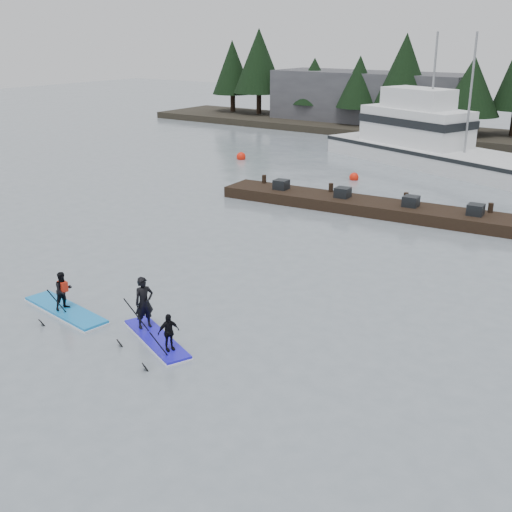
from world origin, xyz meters
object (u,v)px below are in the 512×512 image
Objects in this scene: floating_dock at (380,208)px; paddleboard_solo at (64,301)px; fishing_boat_large at (431,154)px; paddleboard_duo at (154,321)px.

paddleboard_solo is at bearing -105.54° from floating_dock.
floating_dock is at bearing 87.31° from paddleboard_solo.
floating_dock is 4.62× the size of paddleboard_solo.
paddleboard_duo is (2.90, -29.52, -0.14)m from fishing_boat_large.
fishing_boat_large reaches higher than paddleboard_solo.
paddleboard_duo is at bearing -64.51° from fishing_boat_large.
floating_dock is 16.32m from paddleboard_duo.
fishing_boat_large is 4.70× the size of paddleboard_solo.
fishing_boat_large is at bearing 95.84° from floating_dock.
fishing_boat_large reaches higher than paddleboard_duo.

